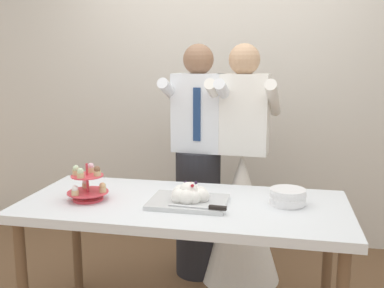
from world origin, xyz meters
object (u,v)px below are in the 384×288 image
dessert_table (184,215)px  main_cake_tray (189,197)px  person_groom (198,174)px  cupcake_stand (87,185)px  plate_stack (288,197)px  person_bride (241,200)px

dessert_table → main_cake_tray: (0.04, -0.03, 0.12)m
person_groom → cupcake_stand: bearing=-121.7°
cupcake_stand → plate_stack: bearing=7.3°
person_groom → person_bride: (0.31, -0.02, -0.16)m
dessert_table → main_cake_tray: 0.12m
dessert_table → plate_stack: plate_stack is taller
main_cake_tray → person_bride: bearing=72.6°
cupcake_stand → person_bride: size_ratio=0.14×
plate_stack → main_cake_tray: bearing=-169.6°
cupcake_stand → person_bride: person_bride is taller
cupcake_stand → person_groom: size_ratio=0.14×
cupcake_stand → main_cake_tray: bearing=4.3°
dessert_table → person_bride: 0.75m
plate_stack → person_bride: 0.73m
person_bride → cupcake_stand: bearing=-136.3°
person_groom → person_bride: same height
plate_stack → cupcake_stand: bearing=-172.7°
plate_stack → person_groom: person_groom is taller
dessert_table → person_groom: 0.71m
person_groom → main_cake_tray: bearing=-83.2°
main_cake_tray → person_bride: 0.79m
dessert_table → person_groom: size_ratio=1.08×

